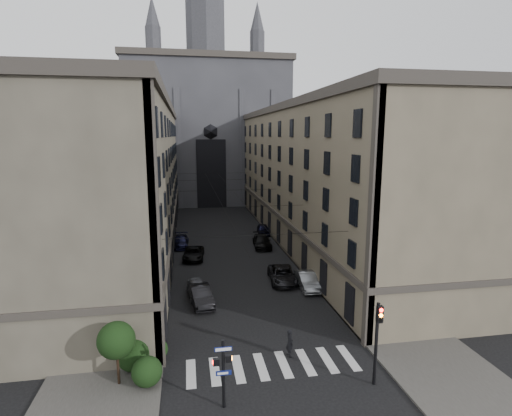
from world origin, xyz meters
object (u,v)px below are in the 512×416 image
car_left_near (198,289)px  pedestrian (290,343)px  traffic_light_right (377,334)px  gothic_tower (207,122)px  car_right_midfar (262,241)px  car_left_far (180,241)px  car_right_near (307,281)px  car_right_midnear (282,275)px  car_right_far (263,229)px  car_left_midnear (201,295)px  pedestrian_signal_left (223,369)px  car_left_midfar (194,253)px

car_left_near → pedestrian: 12.83m
traffic_light_right → gothic_tower: bearing=94.4°
car_right_midfar → traffic_light_right: bearing=-83.9°
car_right_midfar → pedestrian: size_ratio=2.82×
car_left_far → car_right_near: car_right_near is taller
car_right_near → car_left_far: bearing=128.5°
traffic_light_right → car_left_near: 18.57m
car_right_midnear → car_right_far: (1.94, 20.14, -0.03)m
car_left_midnear → car_right_near: car_left_midnear is taller
traffic_light_right → car_right_midnear: traffic_light_right is taller
car_right_midnear → car_right_midfar: 13.07m
car_right_far → pedestrian_signal_left: bearing=-98.1°
car_left_near → pedestrian_signal_left: bearing=-92.9°
car_left_midnear → car_right_near: size_ratio=1.03×
car_left_midnear → car_right_far: car_left_midnear is taller
car_right_midfar → car_right_midnear: bearing=-87.5°
pedestrian_signal_left → car_left_midnear: 14.11m
traffic_light_right → pedestrian: traffic_light_right is taller
pedestrian_signal_left → car_right_midfar: size_ratio=0.73×
car_right_midnear → car_right_far: size_ratio=1.27×
pedestrian_signal_left → car_left_midnear: size_ratio=0.82×
car_left_near → gothic_tower: bearing=79.4°
pedestrian_signal_left → car_left_midfar: bearing=92.2°
car_left_far → car_left_midfar: bearing=-70.9°
pedestrian_signal_left → car_left_near: size_ratio=0.92×
car_right_near → car_left_near: bearing=-176.4°
gothic_tower → pedestrian_signal_left: bearing=-92.7°
car_right_midfar → car_right_far: (1.55, 7.08, -0.06)m
car_left_midnear → pedestrian_signal_left: bearing=-95.1°
pedestrian → traffic_light_right: bearing=-141.4°
pedestrian → car_left_midfar: bearing=6.6°
traffic_light_right → car_left_near: (-10.04, 15.42, -2.55)m
pedestrian_signal_left → traffic_light_right: size_ratio=0.77×
car_right_midfar → car_left_near: bearing=-116.4°
car_right_midnear → gothic_tower: bearing=99.2°
car_right_far → pedestrian: (-4.75, -33.81, 0.23)m
traffic_light_right → car_right_far: (0.54, 37.80, -2.55)m
car_left_midnear → pedestrian: 11.11m
gothic_tower → car_right_far: 39.63m
gothic_tower → car_left_midfar: (-4.56, -46.07, -17.08)m
car_left_near → car_right_midfar: 17.76m
pedestrian_signal_left → car_right_far: (9.66, 38.22, -1.59)m
car_right_midnear → car_right_far: 20.24m
car_left_near → car_left_midnear: car_left_midnear is taller
car_left_far → car_right_midfar: bearing=-7.6°
car_right_far → pedestrian: bearing=-91.9°
car_left_midnear → car_right_midfar: 19.24m
pedestrian_signal_left → pedestrian: 6.73m
traffic_light_right → car_left_midnear: 16.94m
car_left_far → gothic_tower: bearing=84.8°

